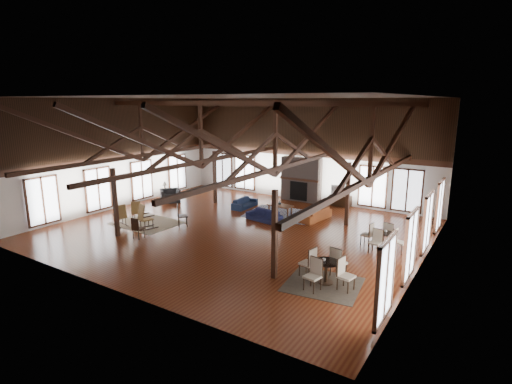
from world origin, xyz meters
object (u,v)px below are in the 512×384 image
Objects in this scene: cafe_table_near at (326,268)px; cafe_table_far at (383,237)px; sofa_navy_front at (264,216)px; coffee_table at (280,206)px; sofa_orange at (315,214)px; armchair at (170,195)px; sofa_navy_left at (245,203)px; tv_console at (340,201)px.

cafe_table_near reaches higher than cafe_table_far.
sofa_navy_front is 1.32× the size of coffee_table.
sofa_orange is 8.87m from armchair.
sofa_orange is (4.30, -0.08, 0.04)m from sofa_navy_left.
armchair is at bearing -73.59° from sofa_orange.
sofa_navy_front is at bearing -53.65° from armchair.
sofa_orange reaches higher than sofa_navy_front.
tv_console is at bearing -23.99° from armchair.
armchair reaches higher than tv_console.
sofa_orange is at bearing 117.12° from cafe_table_near.
sofa_orange is at bearing 150.70° from cafe_table_far.
cafe_table_far is (6.04, -0.70, 0.21)m from sofa_navy_front.
sofa_navy_left is 9.98m from cafe_table_near.
sofa_orange is 3.28m from tv_console.
sofa_navy_front is 1.62× the size of armchair.
sofa_navy_front is at bearing -44.32° from sofa_orange.
sofa_navy_left is at bearing -144.06° from tv_console.
cafe_table_far is (0.71, 4.17, -0.05)m from cafe_table_near.
armchair is 13.16m from cafe_table_near.
armchair is (-6.84, -1.12, -0.08)m from coffee_table.
cafe_table_near reaches higher than armchair.
cafe_table_far is (12.78, -1.07, 0.11)m from armchair.
cafe_table_near is 1.66× the size of tv_console.
armchair is 0.56× the size of cafe_table_near.
cafe_table_far reaches higher than armchair.
sofa_orange is 1.79× the size of armchair.
cafe_table_near is at bearing -99.68° from cafe_table_far.
sofa_navy_left is 0.86× the size of sofa_orange.
cafe_table_far is (3.99, -2.24, 0.18)m from sofa_orange.
coffee_table is 3.91m from tv_console.
tv_console reaches higher than sofa_navy_front.
sofa_navy_left is 4.30m from sofa_orange.
sofa_orange reaches higher than coffee_table.
sofa_navy_left is at bearing 164.37° from cafe_table_far.
sofa_navy_front is 5.27m from tv_console.
sofa_navy_front is 6.09m from cafe_table_far.
armchair is 0.61× the size of cafe_table_far.
coffee_table is (2.35, -0.13, 0.19)m from sofa_navy_left.
sofa_navy_left is 1.44× the size of tv_console.
coffee_table is (-1.95, -0.05, 0.15)m from sofa_orange.
cafe_table_near is 10.19m from tv_console.
cafe_table_near is (7.58, -6.49, 0.26)m from sofa_navy_left.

